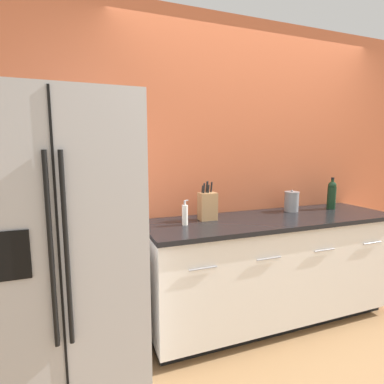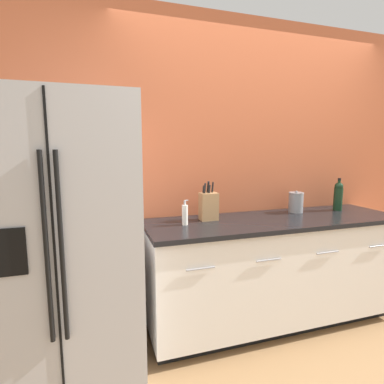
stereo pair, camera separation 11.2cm
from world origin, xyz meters
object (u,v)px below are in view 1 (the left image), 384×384
(refrigerator, at_px, (64,244))
(knife_block, at_px, (208,206))
(steel_canister, at_px, (292,201))
(soap_dispenser, at_px, (185,215))
(wine_bottle, at_px, (332,194))

(refrigerator, xyz_separation_m, knife_block, (1.06, 0.20, 0.13))
(refrigerator, distance_m, steel_canister, 1.93)
(refrigerator, distance_m, knife_block, 1.09)
(refrigerator, bearing_deg, knife_block, 10.52)
(knife_block, distance_m, soap_dispenser, 0.25)
(soap_dispenser, bearing_deg, wine_bottle, 3.52)
(refrigerator, bearing_deg, soap_dispenser, 7.02)
(refrigerator, height_order, soap_dispenser, refrigerator)
(refrigerator, xyz_separation_m, steel_canister, (1.91, 0.24, 0.11))
(refrigerator, relative_size, soap_dispenser, 9.43)
(knife_block, height_order, soap_dispenser, knife_block)
(soap_dispenser, xyz_separation_m, steel_canister, (1.08, 0.13, 0.01))
(wine_bottle, height_order, steel_canister, wine_bottle)
(refrigerator, bearing_deg, steel_canister, 7.00)
(wine_bottle, relative_size, steel_canister, 1.52)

